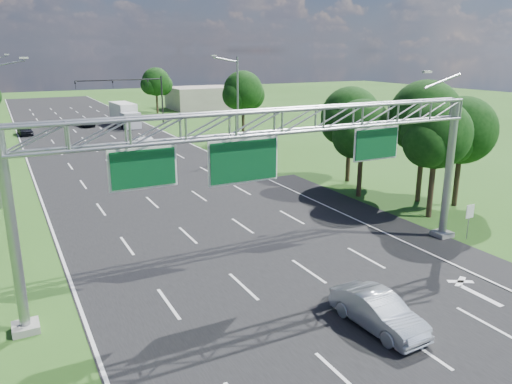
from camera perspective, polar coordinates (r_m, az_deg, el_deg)
ground at (r=40.43m, az=-10.70°, el=0.43°), size 220.00×220.00×0.00m
road at (r=40.43m, az=-10.70°, el=0.43°), size 18.00×180.00×0.02m
road_flare at (r=31.93m, az=16.25°, el=-4.11°), size 3.00×30.00×0.02m
sign_gantry at (r=22.79m, az=2.71°, el=6.59°), size 23.50×1.00×9.56m
regulatory_sign at (r=31.10m, az=23.23°, el=-2.39°), size 0.60×0.08×2.10m
traffic_signal at (r=74.96m, az=-13.35°, el=11.31°), size 12.21×0.24×7.00m
streetlight_r_mid at (r=52.66m, az=-2.30°, el=10.41°), size 2.97×0.22×10.16m
tree_cluster_right at (r=37.43m, az=16.59°, el=7.15°), size 9.91×14.60×8.68m
tree_verge_rd at (r=61.93m, az=-1.45°, el=11.28°), size 5.76×4.80×8.28m
tree_verge_re at (r=89.25m, az=-11.31°, el=12.11°), size 5.76×4.80×7.84m
building_right at (r=96.43m, az=-6.14°, el=10.67°), size 12.00×9.00×4.00m
silver_sedan at (r=20.66m, az=13.79°, el=-13.10°), size 1.76×4.40×1.42m
car_queue_b at (r=76.47m, az=-18.83°, el=7.49°), size 2.22×4.08×1.09m
car_queue_c at (r=71.64m, az=-24.93°, el=6.47°), size 1.95×4.17×1.38m
car_queue_d at (r=55.11m, az=-12.51°, el=5.25°), size 1.69×4.73×1.55m
box_truck at (r=75.91m, az=-14.77°, el=8.52°), size 2.84×8.63×3.22m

